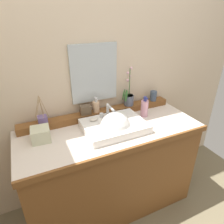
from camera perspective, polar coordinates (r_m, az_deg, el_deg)
name	(u,v)px	position (r m, az deg, el deg)	size (l,w,h in m)	color
floor	(111,205)	(2.21, -0.29, -24.98)	(3.14, 3.76, 0.10)	#796D51
wall_back	(92,70)	(1.80, -5.81, 11.88)	(3.14, 0.20, 2.45)	beige
vanity_cabinet	(111,169)	(1.86, -0.31, -15.90)	(1.46, 0.59, 0.85)	brown
back_ledge	(100,113)	(1.77, -3.45, -0.43)	(1.38, 0.10, 0.06)	brown
sink_basin	(115,127)	(1.57, 0.78, -4.30)	(0.48, 0.36, 0.28)	white
soap_bar	(94,119)	(1.59, -5.20, -2.08)	(0.07, 0.04, 0.02)	silver
potted_plant	(129,98)	(1.85, 4.78, 4.10)	(0.12, 0.09, 0.36)	slate
soap_dispenser	(96,106)	(1.72, -4.55, 1.67)	(0.06, 0.06, 0.13)	#E1B48D
tumbler_cup	(153,96)	(1.98, 11.71, 4.54)	(0.06, 0.06, 0.10)	#3B4B60
reed_diffuser	(43,119)	(1.64, -19.22, -2.01)	(0.10, 0.10, 0.23)	slate
trinket_box	(85,110)	(1.70, -7.59, 0.61)	(0.09, 0.07, 0.08)	brown
lotion_bottle	(144,108)	(1.78, 9.25, 1.14)	(0.07, 0.07, 0.18)	#D495AB
tissue_box	(41,134)	(1.53, -19.71, -6.03)	(0.13, 0.13, 0.10)	beige
mirror	(94,74)	(1.69, -5.13, 10.88)	(0.40, 0.02, 0.48)	silver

